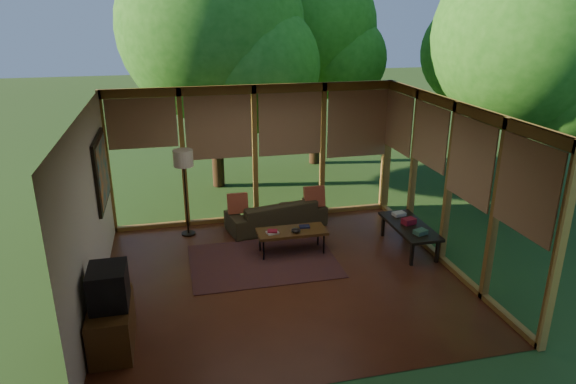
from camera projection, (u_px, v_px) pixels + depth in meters
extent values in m
plane|color=#552816|center=(283.00, 278.00, 8.15)|extent=(5.50, 5.50, 0.00)
plane|color=white|center=(283.00, 109.00, 7.24)|extent=(5.50, 5.50, 0.00)
cube|color=beige|center=(90.00, 214.00, 7.11)|extent=(0.04, 5.00, 2.70)
cube|color=beige|center=(335.00, 279.00, 5.41)|extent=(5.50, 0.04, 2.70)
cube|color=olive|center=(255.00, 155.00, 9.99)|extent=(5.50, 0.12, 2.70)
cube|color=olive|center=(449.00, 185.00, 8.29)|extent=(0.12, 5.00, 2.70)
plane|color=#284D1D|center=(464.00, 136.00, 17.20)|extent=(40.00, 40.00, 0.00)
cylinder|color=#3A2715|center=(214.00, 88.00, 11.66)|extent=(0.28, 0.28, 4.67)
sphere|color=#1F6316|center=(211.00, 28.00, 11.22)|extent=(4.11, 4.11, 4.11)
cylinder|color=#3A2715|center=(315.00, 77.00, 13.52)|extent=(0.28, 0.28, 4.64)
sphere|color=#1F6316|center=(316.00, 26.00, 13.09)|extent=(3.12, 3.12, 3.12)
cylinder|color=#3A2715|center=(519.00, 105.00, 10.05)|extent=(0.28, 0.28, 4.52)
sphere|color=#1F6316|center=(529.00, 38.00, 9.62)|extent=(3.60, 3.60, 3.60)
cylinder|color=#3A2715|center=(470.00, 95.00, 13.22)|extent=(0.28, 0.28, 3.85)
sphere|color=#1F6316|center=(475.00, 52.00, 12.86)|extent=(2.69, 2.69, 2.69)
cube|color=brown|center=(263.00, 261.00, 8.68)|extent=(2.44, 1.73, 0.01)
imported|color=#39311C|center=(276.00, 214.00, 9.96)|extent=(2.01, 1.10, 0.55)
cube|color=maroon|center=(238.00, 204.00, 9.65)|extent=(0.38, 0.20, 0.40)
cube|color=maroon|center=(314.00, 197.00, 9.97)|extent=(0.40, 0.21, 0.42)
cube|color=beige|center=(272.00, 233.00, 8.73)|extent=(0.22, 0.18, 0.03)
cube|color=maroon|center=(272.00, 231.00, 8.72)|extent=(0.19, 0.16, 0.03)
cube|color=black|center=(304.00, 226.00, 8.98)|extent=(0.19, 0.15, 0.03)
ellipsoid|color=black|center=(296.00, 230.00, 8.76)|extent=(0.16, 0.16, 0.07)
cube|color=#543416|center=(112.00, 325.00, 6.42)|extent=(0.50, 1.00, 0.60)
cube|color=black|center=(108.00, 286.00, 6.24)|extent=(0.45, 0.55, 0.50)
cube|color=#355D4A|center=(421.00, 232.00, 8.62)|extent=(0.25, 0.21, 0.08)
cube|color=maroon|center=(409.00, 221.00, 9.03)|extent=(0.26, 0.21, 0.10)
cube|color=beige|center=(399.00, 214.00, 9.40)|extent=(0.25, 0.20, 0.06)
cylinder|color=black|center=(189.00, 233.00, 9.72)|extent=(0.26, 0.26, 0.03)
cylinder|color=black|center=(186.00, 195.00, 9.46)|extent=(0.03, 0.03, 1.52)
cylinder|color=beige|center=(183.00, 158.00, 9.22)|extent=(0.36, 0.36, 0.30)
cube|color=#543416|center=(292.00, 232.00, 8.86)|extent=(1.20, 0.50, 0.05)
cylinder|color=black|center=(264.00, 250.00, 8.66)|extent=(0.03, 0.03, 0.38)
cylinder|color=black|center=(324.00, 244.00, 8.88)|extent=(0.03, 0.03, 0.38)
cylinder|color=black|center=(260.00, 241.00, 8.99)|extent=(0.03, 0.03, 0.38)
cylinder|color=black|center=(318.00, 236.00, 9.21)|extent=(0.03, 0.03, 0.38)
cube|color=black|center=(410.00, 226.00, 9.01)|extent=(0.60, 1.40, 0.05)
cube|color=black|center=(412.00, 254.00, 8.49)|extent=(0.05, 0.05, 0.40)
cube|color=black|center=(437.00, 251.00, 8.59)|extent=(0.05, 0.05, 0.40)
cube|color=black|center=(383.00, 226.00, 9.59)|extent=(0.05, 0.05, 0.40)
cube|color=black|center=(406.00, 224.00, 9.69)|extent=(0.05, 0.05, 0.40)
cube|color=black|center=(101.00, 171.00, 8.33)|extent=(0.05, 1.35, 1.15)
cube|color=#1B5F7B|center=(103.00, 171.00, 8.34)|extent=(0.02, 1.20, 1.00)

